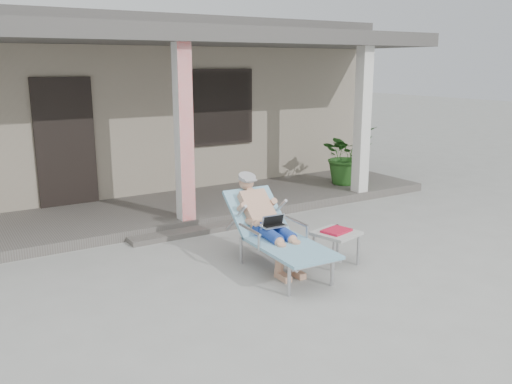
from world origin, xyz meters
TOP-DOWN VIEW (x-y plane):
  - ground at (0.00, 0.00)m, footprint 60.00×60.00m
  - house at (0.00, 6.50)m, footprint 10.40×5.40m
  - porch_deck at (0.00, 3.00)m, footprint 10.00×2.00m
  - porch_overhang at (0.00, 2.95)m, footprint 10.00×2.30m
  - porch_step at (0.00, 1.85)m, footprint 2.00×0.30m
  - lounger at (0.23, 0.14)m, footprint 0.74×1.81m
  - side_table at (0.99, -0.19)m, footprint 0.60×0.60m
  - potted_palm at (3.73, 2.79)m, footprint 1.03×0.90m

SIDE VIEW (x-z plane):
  - ground at x=0.00m, z-range 0.00..0.00m
  - porch_step at x=0.00m, z-range 0.00..0.07m
  - porch_deck at x=0.00m, z-range 0.00..0.15m
  - side_table at x=0.99m, z-range 0.15..0.60m
  - lounger at x=0.23m, z-range 0.13..1.30m
  - potted_palm at x=3.73m, z-range 0.15..1.29m
  - house at x=0.00m, z-range 0.02..3.32m
  - porch_overhang at x=0.00m, z-range 1.36..4.21m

